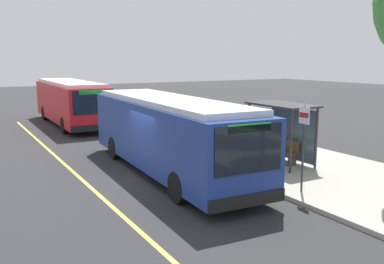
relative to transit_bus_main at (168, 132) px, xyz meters
name	(u,v)px	position (x,y,z in m)	size (l,w,h in m)	color
ground_plane	(150,180)	(0.50, -1.01, -1.62)	(120.00, 120.00, 0.00)	#2B2B2D
sidewalk_curb	(275,159)	(0.50, 4.99, -1.54)	(44.00, 6.40, 0.15)	#A8A399
lane_stripe_center	(92,188)	(0.50, -3.21, -1.61)	(36.00, 0.14, 0.01)	#E0D64C
transit_bus_main	(168,132)	(0.00, 0.00, 0.00)	(11.05, 3.04, 2.95)	navy
transit_bus_second	(70,101)	(-14.38, -0.19, 0.00)	(10.80, 2.73, 2.95)	red
bus_shelter	(281,120)	(1.26, 4.58, 0.30)	(2.90, 1.60, 2.48)	#333338
waiting_bench	(282,150)	(1.22, 4.69, -0.98)	(1.60, 0.48, 0.95)	brown
route_sign_post	(304,137)	(4.63, 2.53, 0.34)	(0.44, 0.08, 2.80)	#333338
pedestrian_commuter	(250,146)	(1.68, 2.68, -0.50)	(0.24, 0.40, 1.69)	#282D47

